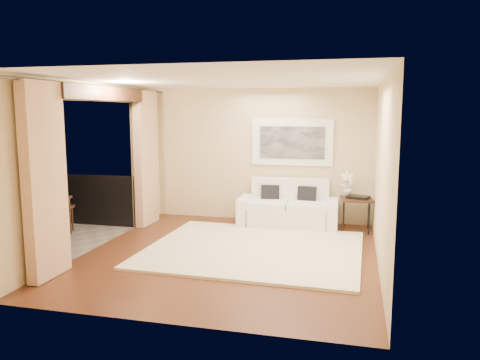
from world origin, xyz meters
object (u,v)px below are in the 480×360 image
(orchid, at_px, (347,184))
(balcony_chair_near, at_px, (17,221))
(sofa, at_px, (288,210))
(side_table, at_px, (357,201))
(bistro_table, at_px, (49,203))
(balcony_chair_far, at_px, (55,202))
(ice_bucket, at_px, (45,192))

(orchid, xyz_separation_m, balcony_chair_near, (-4.88, -3.02, -0.31))
(sofa, height_order, orchid, orchid)
(side_table, relative_size, bistro_table, 0.90)
(bistro_table, height_order, balcony_chair_far, balcony_chair_far)
(balcony_chair_near, bearing_deg, bistro_table, 120.72)
(balcony_chair_far, bearing_deg, sofa, -167.08)
(ice_bucket, bearing_deg, balcony_chair_far, 30.62)
(balcony_chair_far, xyz_separation_m, ice_bucket, (-0.13, -0.08, 0.20))
(side_table, distance_m, balcony_chair_near, 5.83)
(orchid, relative_size, ice_bucket, 2.48)
(bistro_table, relative_size, balcony_chair_near, 0.72)
(sofa, bearing_deg, ice_bucket, -158.23)
(sofa, height_order, balcony_chair_near, balcony_chair_near)
(sofa, distance_m, balcony_chair_far, 4.37)
(side_table, xyz_separation_m, balcony_chair_far, (-5.31, -1.60, 0.03))
(sofa, bearing_deg, balcony_chair_near, -142.85)
(side_table, distance_m, orchid, 0.37)
(balcony_chair_near, bearing_deg, balcony_chair_far, 118.37)
(sofa, distance_m, ice_bucket, 4.54)
(balcony_chair_far, distance_m, ice_bucket, 0.25)
(sofa, relative_size, ice_bucket, 9.63)
(sofa, xyz_separation_m, ice_bucket, (-4.15, -1.77, 0.48))
(sofa, xyz_separation_m, balcony_chair_near, (-3.76, -2.99, 0.25))
(balcony_chair_far, bearing_deg, orchid, -171.37)
(sofa, bearing_deg, side_table, -5.25)
(side_table, distance_m, bistro_table, 5.61)
(orchid, relative_size, balcony_chair_far, 0.48)
(orchid, bearing_deg, ice_bucket, -161.12)
(balcony_chair_far, bearing_deg, ice_bucket, 20.70)
(orchid, bearing_deg, bistro_table, -160.15)
(bistro_table, distance_m, ice_bucket, 0.22)
(side_table, relative_size, ice_bucket, 3.20)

